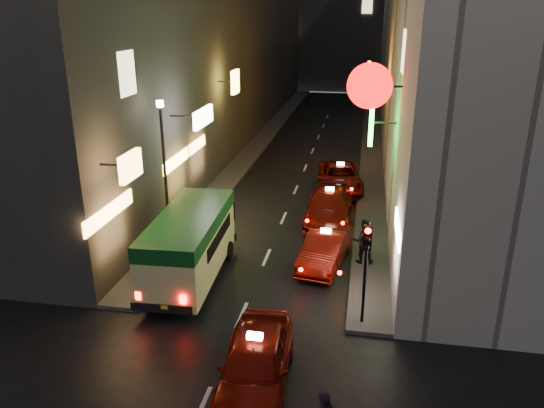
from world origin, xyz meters
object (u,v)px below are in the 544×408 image
Objects in this scene: taxi_near at (255,360)px; lamp_post at (164,166)px; minibus at (190,239)px; traffic_light at (366,252)px.

lamp_post is (-5.42, 8.01, 2.81)m from taxi_near.
minibus is 1.06× the size of taxi_near.
taxi_near is (3.68, -5.66, -0.75)m from minibus.
taxi_near is 10.07m from lamp_post.
lamp_post reaches higher than traffic_light.
minibus reaches higher than taxi_near.
lamp_post is at bearing 124.07° from taxi_near.
traffic_light is (2.78, 3.48, 1.77)m from taxi_near.
minibus is at bearing -53.50° from lamp_post.
lamp_post reaches higher than taxi_near.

